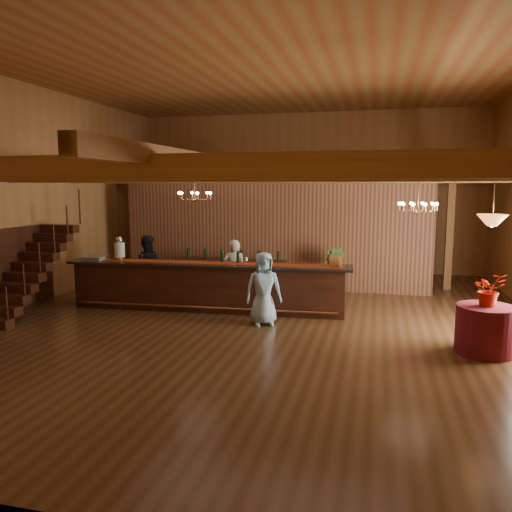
% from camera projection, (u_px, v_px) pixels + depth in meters
% --- Properties ---
extents(floor, '(14.00, 14.00, 0.00)m').
position_uv_depth(floor, '(261.00, 319.00, 11.25)').
color(floor, brown).
rests_on(floor, ground).
extents(ceiling, '(14.00, 14.00, 0.00)m').
position_uv_depth(ceiling, '(261.00, 65.00, 10.48)').
color(ceiling, olive).
rests_on(ceiling, wall_back).
extents(wall_back, '(12.00, 0.10, 5.50)m').
position_uv_depth(wall_back, '(306.00, 192.00, 17.59)').
color(wall_back, '#A87744').
rests_on(wall_back, floor).
extents(wall_front, '(12.00, 0.10, 5.50)m').
position_uv_depth(wall_front, '(68.00, 216.00, 4.13)').
color(wall_front, '#A87744').
rests_on(wall_front, floor).
extents(wall_left, '(0.10, 14.00, 5.50)m').
position_uv_depth(wall_left, '(24.00, 196.00, 12.28)').
color(wall_left, '#A87744').
rests_on(wall_left, floor).
extents(beam_grid, '(11.90, 13.90, 0.39)m').
position_uv_depth(beam_grid, '(266.00, 175.00, 11.28)').
color(beam_grid, '#A7753F').
rests_on(beam_grid, wall_left).
extents(support_posts, '(9.20, 10.20, 3.20)m').
position_uv_depth(support_posts, '(255.00, 252.00, 10.55)').
color(support_posts, '#A7753F').
rests_on(support_posts, floor).
extents(partition_wall, '(9.00, 0.18, 3.10)m').
position_uv_depth(partition_wall, '(272.00, 236.00, 14.52)').
color(partition_wall, brown).
rests_on(partition_wall, floor).
extents(staircase, '(1.00, 2.80, 2.00)m').
position_uv_depth(staircase, '(28.00, 271.00, 11.69)').
color(staircase, '#3E2112').
rests_on(staircase, floor).
extents(backroom_boxes, '(4.10, 0.60, 1.10)m').
position_uv_depth(backroom_boxes, '(290.00, 260.00, 16.53)').
color(backroom_boxes, '#3E2112').
rests_on(backroom_boxes, floor).
extents(tasting_bar, '(6.94, 1.25, 1.16)m').
position_uv_depth(tasting_bar, '(207.00, 286.00, 12.04)').
color(tasting_bar, '#3E2112').
rests_on(tasting_bar, floor).
extents(beverage_dispenser, '(0.26, 0.26, 0.60)m').
position_uv_depth(beverage_dispenser, '(120.00, 249.00, 12.40)').
color(beverage_dispenser, silver).
rests_on(beverage_dispenser, tasting_bar).
extents(glass_rack_tray, '(0.50, 0.50, 0.10)m').
position_uv_depth(glass_rack_tray, '(96.00, 258.00, 12.43)').
color(glass_rack_tray, gray).
rests_on(glass_rack_tray, tasting_bar).
extents(raffle_drum, '(0.34, 0.24, 0.30)m').
position_uv_depth(raffle_drum, '(335.00, 260.00, 11.33)').
color(raffle_drum, brown).
rests_on(raffle_drum, tasting_bar).
extents(bar_bottle_0, '(0.07, 0.07, 0.30)m').
position_uv_depth(bar_bottle_0, '(222.00, 256.00, 12.01)').
color(bar_bottle_0, black).
rests_on(bar_bottle_0, tasting_bar).
extents(bar_bottle_1, '(0.07, 0.07, 0.30)m').
position_uv_depth(bar_bottle_1, '(238.00, 257.00, 11.94)').
color(bar_bottle_1, black).
rests_on(bar_bottle_1, tasting_bar).
extents(backbar_shelf, '(3.12, 0.53, 0.88)m').
position_uv_depth(backbar_shelf, '(232.00, 274.00, 14.49)').
color(backbar_shelf, '#3E2112').
rests_on(backbar_shelf, floor).
extents(round_table, '(1.01, 1.01, 0.87)m').
position_uv_depth(round_table, '(485.00, 330.00, 8.92)').
color(round_table, maroon).
rests_on(round_table, floor).
extents(chandelier_left, '(0.80, 0.80, 0.59)m').
position_uv_depth(chandelier_left, '(195.00, 195.00, 11.49)').
color(chandelier_left, '#9E6D44').
rests_on(chandelier_left, beam_grid).
extents(chandelier_right, '(0.80, 0.80, 0.80)m').
position_uv_depth(chandelier_right, '(418.00, 206.00, 10.57)').
color(chandelier_right, '#9E6D44').
rests_on(chandelier_right, beam_grid).
extents(pendant_lamp, '(0.52, 0.52, 0.90)m').
position_uv_depth(pendant_lamp, '(492.00, 220.00, 8.64)').
color(pendant_lamp, '#9E6D44').
rests_on(pendant_lamp, beam_grid).
extents(bartender, '(0.66, 0.49, 1.65)m').
position_uv_depth(bartender, '(234.00, 272.00, 12.67)').
color(bartender, silver).
rests_on(bartender, floor).
extents(staff_second, '(1.01, 0.91, 1.70)m').
position_uv_depth(staff_second, '(147.00, 267.00, 13.23)').
color(staff_second, black).
rests_on(staff_second, floor).
extents(guest, '(0.91, 0.76, 1.59)m').
position_uv_depth(guest, '(264.00, 289.00, 10.75)').
color(guest, '#9BCAEA').
rests_on(guest, floor).
extents(floor_plant, '(0.76, 0.62, 1.35)m').
position_uv_depth(floor_plant, '(331.00, 271.00, 13.64)').
color(floor_plant, '#26551C').
rests_on(floor_plant, floor).
extents(table_flowers, '(0.68, 0.64, 0.60)m').
position_uv_depth(table_flowers, '(489.00, 289.00, 8.82)').
color(table_flowers, '#B01C06').
rests_on(table_flowers, round_table).
extents(table_vase, '(0.17, 0.17, 0.29)m').
position_uv_depth(table_vase, '(491.00, 298.00, 8.82)').
color(table_vase, '#9E6D44').
rests_on(table_vase, round_table).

